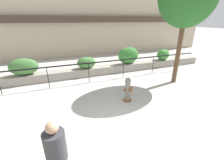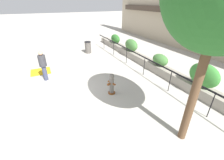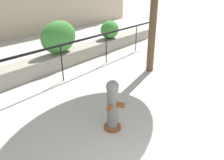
# 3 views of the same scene
# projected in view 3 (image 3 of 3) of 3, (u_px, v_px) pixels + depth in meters

# --- Properties ---
(hedge_bush_3) EXTENTS (1.47, 0.62, 1.13)m
(hedge_bush_3) POSITION_uv_depth(u_px,v_px,m) (59.00, 37.00, 7.63)
(hedge_bush_3) COLOR #387F33
(hedge_bush_3) RESTS_ON planter_wall_low
(hedge_bush_4) EXTENTS (1.01, 0.69, 0.80)m
(hedge_bush_4) POSITION_uv_depth(u_px,v_px,m) (110.00, 30.00, 9.83)
(hedge_bush_4) COLOR #387F33
(hedge_bush_4) RESTS_ON planter_wall_low
(fire_hydrant) EXTENTS (0.48, 0.48, 1.08)m
(fire_hydrant) POSITION_uv_depth(u_px,v_px,m) (113.00, 105.00, 4.31)
(fire_hydrant) COLOR brown
(fire_hydrant) RESTS_ON ground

